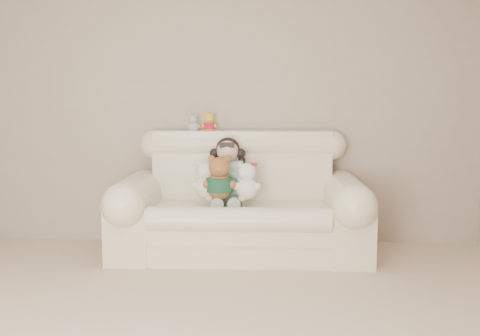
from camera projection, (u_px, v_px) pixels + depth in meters
name	position (u px, v px, depth m)	size (l,w,h in m)	color
wall_back	(231.00, 99.00, 5.20)	(4.50, 4.50, 0.00)	tan
sofa	(241.00, 195.00, 4.78)	(2.10, 0.95, 1.03)	#FFF6CD
seated_child	(228.00, 170.00, 4.85)	(0.34, 0.42, 0.57)	#266B44
brown_teddy	(219.00, 173.00, 4.63)	(0.27, 0.21, 0.42)	brown
white_cat	(247.00, 177.00, 4.64)	(0.23, 0.18, 0.36)	white
cream_teddy	(205.00, 176.00, 4.67)	(0.23, 0.18, 0.36)	beige
yellow_mini_bear	(209.00, 121.00, 5.09)	(0.13, 0.10, 0.21)	yellow
grey_mini_plush	(193.00, 122.00, 5.09)	(0.12, 0.09, 0.19)	#B1B2B8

